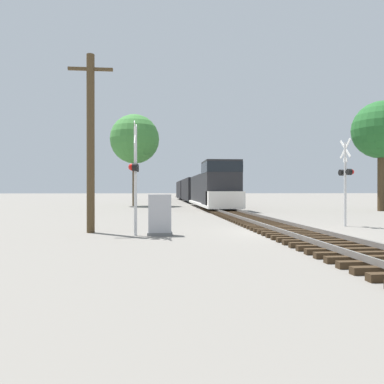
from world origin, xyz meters
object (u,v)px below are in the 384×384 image
object	(u,v)px
utility_pole	(91,141)
tree_mid_background	(135,139)
crossing_signal_near	(135,171)
tree_far_right	(381,131)
crossing_signal_far	(346,176)
relay_cabinet	(160,215)
freight_train	(195,190)

from	to	relation	value
utility_pole	tree_mid_background	size ratio (longest dim) A/B	0.72
crossing_signal_near	tree_far_right	xyz separation A→B (m)	(19.51, 15.20, 4.24)
crossing_signal_far	relay_cabinet	bearing A→B (deg)	104.92
crossing_signal_near	crossing_signal_far	bearing A→B (deg)	107.82
utility_pole	freight_train	bearing A→B (deg)	77.45
relay_cabinet	tree_far_right	xyz separation A→B (m)	(18.55, 15.20, 5.95)
crossing_signal_near	relay_cabinet	xyz separation A→B (m)	(0.96, -0.00, -1.71)
tree_mid_background	crossing_signal_far	bearing A→B (deg)	-64.90
crossing_signal_near	relay_cabinet	world-z (taller)	crossing_signal_near
relay_cabinet	tree_mid_background	size ratio (longest dim) A/B	0.16
freight_train	crossing_signal_far	bearing A→B (deg)	-83.73
relay_cabinet	crossing_signal_near	bearing A→B (deg)	179.85
tree_mid_background	utility_pole	bearing A→B (deg)	-90.51
crossing_signal_far	utility_pole	distance (m)	11.92
tree_mid_background	freight_train	bearing A→B (deg)	51.33
tree_far_right	crossing_signal_far	bearing A→B (deg)	-127.79
tree_mid_background	relay_cabinet	bearing A→B (deg)	-84.62
relay_cabinet	tree_far_right	distance (m)	24.71
utility_pole	relay_cabinet	bearing A→B (deg)	-22.89
crossing_signal_near	tree_mid_background	distance (m)	27.82
freight_train	tree_far_right	world-z (taller)	tree_far_right
crossing_signal_near	tree_far_right	size ratio (longest dim) A/B	0.47
freight_train	relay_cabinet	bearing A→B (deg)	-97.94
utility_pole	tree_mid_background	world-z (taller)	tree_mid_background
crossing_signal_near	relay_cabinet	distance (m)	1.96
utility_pole	crossing_signal_far	bearing A→B (deg)	7.76
crossing_signal_far	utility_pole	bearing A→B (deg)	95.35
crossing_signal_near	crossing_signal_far	distance (m)	10.27
relay_cabinet	tree_far_right	size ratio (longest dim) A/B	0.17
utility_pole	tree_mid_background	xyz separation A→B (m)	(0.23, 26.16, 3.62)
freight_train	crossing_signal_near	size ratio (longest dim) A/B	11.34
freight_train	crossing_signal_far	size ratio (longest dim) A/B	11.68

